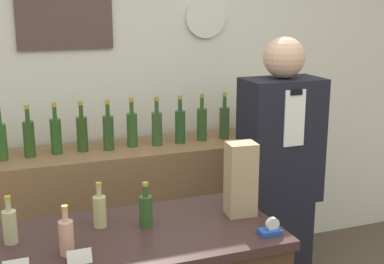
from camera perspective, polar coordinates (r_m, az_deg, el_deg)
name	(u,v)px	position (r m, az deg, el deg)	size (l,w,h in m)	color
back_wall	(123,80)	(3.62, -7.32, 5.56)	(5.20, 0.09, 2.70)	silver
back_shelf	(146,216)	(3.59, -4.92, -8.94)	(2.19, 0.47, 0.97)	#8E6642
shopkeeper	(279,189)	(3.06, 9.23, -6.00)	(0.43, 0.27, 1.69)	black
potted_plant	(255,110)	(3.64, 6.73, 2.33)	(0.25, 0.25, 0.34)	#B27047
paper_bag	(241,179)	(2.38, 5.23, -5.02)	(0.14, 0.12, 0.33)	tan
tape_dispenser	(271,229)	(2.25, 8.38, -10.22)	(0.09, 0.06, 0.07)	#1E4799
price_card_right	(79,257)	(2.04, -11.92, -12.92)	(0.09, 0.02, 0.06)	white
counter_bottle_0	(10,226)	(2.25, -18.86, -9.42)	(0.06, 0.06, 0.20)	tan
counter_bottle_1	(66,236)	(2.10, -13.25, -10.78)	(0.06, 0.06, 0.20)	tan
counter_bottle_2	(100,210)	(2.31, -9.82, -8.22)	(0.06, 0.06, 0.20)	tan
counter_bottle_3	(146,210)	(2.29, -4.94, -8.28)	(0.06, 0.06, 0.20)	#2B5120
shelf_bottle_1	(1,141)	(3.27, -19.70, -0.86)	(0.07, 0.07, 0.31)	#2F5622
shelf_bottle_2	(29,137)	(3.30, -17.00, -0.55)	(0.07, 0.07, 0.31)	#2C4F1D
shelf_bottle_3	(56,135)	(3.32, -14.31, -0.29)	(0.07, 0.07, 0.31)	#29551F
shelf_bottle_4	(82,132)	(3.34, -11.65, -0.05)	(0.07, 0.07, 0.31)	#2D4B1D
shelf_bottle_5	(108,131)	(3.34, -8.91, 0.06)	(0.07, 0.07, 0.31)	#2E4F23
shelf_bottle_6	(132,128)	(3.39, -6.41, 0.38)	(0.07, 0.07, 0.31)	#305723
shelf_bottle_7	(157,127)	(3.41, -3.76, 0.51)	(0.07, 0.07, 0.31)	#355628
shelf_bottle_8	(180,125)	(3.46, -1.27, 0.72)	(0.07, 0.07, 0.31)	#284E24
shelf_bottle_9	(202,123)	(3.52, 1.05, 0.98)	(0.07, 0.07, 0.31)	#315725
shelf_bottle_10	(224,121)	(3.57, 3.47, 1.13)	(0.07, 0.07, 0.31)	#324B26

